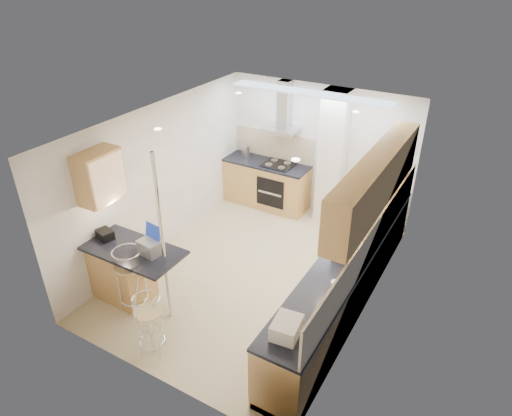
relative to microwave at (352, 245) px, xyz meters
The scene contains 16 objects.
ground 1.86m from the microwave, behind, with size 4.80×4.80×0.00m, color tan.
room_shell 1.36m from the microwave, 162.64° to the left, with size 3.64×4.84×2.51m.
right_counter 0.59m from the microwave, behind, with size 0.63×4.40×0.92m.
back_counter 3.31m from the microwave, 139.75° to the left, with size 1.70×0.63×0.92m.
peninsula 3.08m from the microwave, 151.46° to the right, with size 1.47×0.72×0.94m.
microwave is the anchor object (origin of this frame).
laptop 2.74m from the microwave, 149.06° to the right, with size 0.30×0.22×0.20m, color #A3A5AB.
bag 3.47m from the microwave, 155.50° to the right, with size 0.24×0.18×0.13m, color black.
bar_stool_near 3.08m from the microwave, 147.81° to the right, with size 0.43×0.43×1.05m, color tan, non-canonical shape.
bar_stool_end 2.84m from the microwave, 131.22° to the right, with size 0.37×0.37×0.90m, color tan, non-canonical shape.
jar_a 0.71m from the microwave, 97.13° to the left, with size 0.12×0.12×0.19m, color silver.
jar_b 1.21m from the microwave, 94.06° to the left, with size 0.11×0.11×0.16m, color silver.
jar_c 0.13m from the microwave, 145.90° to the right, with size 0.14×0.14×0.19m, color #B4B490.
jar_d 0.87m from the microwave, 83.94° to the right, with size 0.10×0.10×0.14m, color white.
bread_bin 1.80m from the microwave, 92.83° to the right, with size 0.28×0.36×0.19m, color silver.
kettle 3.72m from the microwave, 144.01° to the left, with size 0.16×0.16×0.22m, color #BABDBF.
Camera 1 is at (2.97, -5.09, 4.53)m, focal length 32.00 mm.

